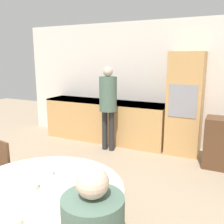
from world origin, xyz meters
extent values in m
cube|color=silver|center=(0.00, 4.90, 1.30)|extent=(6.51, 0.05, 2.60)
cube|color=tan|center=(-1.03, 4.56, 0.45)|extent=(2.76, 0.60, 0.91)
cube|color=black|center=(-1.03, 4.56, 0.89)|extent=(2.76, 0.60, 0.03)
cube|color=tan|center=(0.71, 4.57, 0.98)|extent=(0.63, 0.58, 1.95)
cube|color=gray|center=(0.71, 4.27, 1.08)|extent=(0.50, 0.01, 0.60)
cylinder|color=beige|center=(0.11, 1.19, 0.75)|extent=(1.40, 1.40, 0.03)
cylinder|color=#51331E|center=(-0.65, 1.49, 0.22)|extent=(0.04, 0.04, 0.43)
cube|color=#51331E|center=(-0.80, 1.54, 0.70)|extent=(0.38, 0.10, 0.50)
sphere|color=beige|center=(0.83, 0.81, 1.17)|extent=(0.19, 0.19, 0.19)
cylinder|color=#262628|center=(-0.76, 4.05, 0.41)|extent=(0.11, 0.11, 0.81)
cylinder|color=#262628|center=(-0.61, 4.05, 0.41)|extent=(0.11, 0.11, 0.81)
cylinder|color=#4C6656|center=(-0.68, 4.05, 1.15)|extent=(0.34, 0.34, 0.68)
sphere|color=beige|center=(-0.68, 4.05, 1.58)|extent=(0.19, 0.19, 0.19)
cylinder|color=silver|center=(0.65, 1.15, 0.79)|extent=(0.15, 0.15, 0.05)
cylinder|color=silver|center=(0.41, 1.62, 0.78)|extent=(0.16, 0.16, 0.04)
cylinder|color=silver|center=(0.02, 1.13, 0.79)|extent=(0.16, 0.16, 0.05)
cylinder|color=white|center=(0.03, 1.42, 0.80)|extent=(0.03, 0.03, 0.07)
cylinder|color=silver|center=(0.03, 1.42, 0.84)|extent=(0.03, 0.03, 0.01)
camera|label=1|loc=(1.47, -0.28, 1.83)|focal=40.00mm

